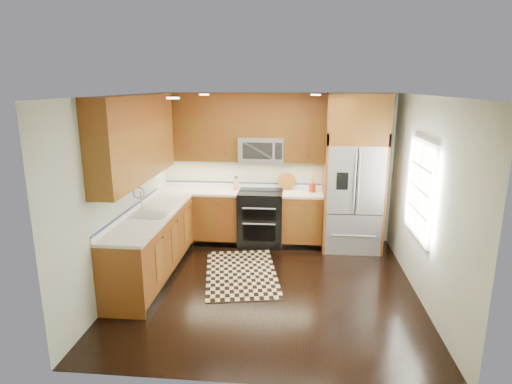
# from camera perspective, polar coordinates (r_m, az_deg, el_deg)

# --- Properties ---
(ground) EXTENTS (4.00, 4.00, 0.00)m
(ground) POSITION_cam_1_polar(r_m,az_deg,el_deg) (6.09, 1.65, -12.54)
(ground) COLOR black
(ground) RESTS_ON ground
(wall_back) EXTENTS (4.00, 0.02, 2.60)m
(wall_back) POSITION_cam_1_polar(r_m,az_deg,el_deg) (7.57, 2.74, 3.23)
(wall_back) COLOR beige
(wall_back) RESTS_ON ground
(wall_left) EXTENTS (0.02, 4.00, 2.60)m
(wall_left) POSITION_cam_1_polar(r_m,az_deg,el_deg) (6.08, -17.41, -0.14)
(wall_left) COLOR beige
(wall_left) RESTS_ON ground
(wall_right) EXTENTS (0.02, 4.00, 2.60)m
(wall_right) POSITION_cam_1_polar(r_m,az_deg,el_deg) (5.85, 21.69, -1.06)
(wall_right) COLOR beige
(wall_right) RESTS_ON ground
(window) EXTENTS (0.04, 1.10, 1.30)m
(window) POSITION_cam_1_polar(r_m,az_deg,el_deg) (6.01, 21.05, 0.37)
(window) COLOR white
(window) RESTS_ON ground
(base_cabinets) EXTENTS (2.85, 3.00, 0.90)m
(base_cabinets) POSITION_cam_1_polar(r_m,az_deg,el_deg) (6.91, -8.10, -5.29)
(base_cabinets) COLOR brown
(base_cabinets) RESTS_ON ground
(countertop) EXTENTS (2.86, 3.01, 0.04)m
(countertop) POSITION_cam_1_polar(r_m,az_deg,el_deg) (6.84, -6.86, -1.31)
(countertop) COLOR silver
(countertop) RESTS_ON base_cabinets
(upper_cabinets) EXTENTS (2.85, 3.00, 1.15)m
(upper_cabinets) POSITION_cam_1_polar(r_m,az_deg,el_deg) (6.72, -7.52, 7.99)
(upper_cabinets) COLOR brown
(upper_cabinets) RESTS_ON ground
(range) EXTENTS (0.76, 0.67, 0.95)m
(range) POSITION_cam_1_polar(r_m,az_deg,el_deg) (7.47, 0.62, -3.48)
(range) COLOR black
(range) RESTS_ON ground
(microwave) EXTENTS (0.76, 0.40, 0.42)m
(microwave) POSITION_cam_1_polar(r_m,az_deg,el_deg) (7.33, 0.73, 5.74)
(microwave) COLOR #B2B2B7
(microwave) RESTS_ON ground
(refrigerator) EXTENTS (0.98, 0.75, 2.60)m
(refrigerator) POSITION_cam_1_polar(r_m,az_deg,el_deg) (7.26, 12.90, 2.44)
(refrigerator) COLOR #B2B2B7
(refrigerator) RESTS_ON ground
(sink_faucet) EXTENTS (0.54, 0.44, 0.37)m
(sink_faucet) POSITION_cam_1_polar(r_m,az_deg,el_deg) (6.27, -14.18, -2.41)
(sink_faucet) COLOR #B2B2B7
(sink_faucet) RESTS_ON countertop
(rug) EXTENTS (1.32, 1.87, 0.01)m
(rug) POSITION_cam_1_polar(r_m,az_deg,el_deg) (6.47, -1.97, -10.76)
(rug) COLOR black
(rug) RESTS_ON ground
(knife_block) EXTENTS (0.10, 0.13, 0.24)m
(knife_block) POSITION_cam_1_polar(r_m,az_deg,el_deg) (7.50, -2.63, 1.09)
(knife_block) COLOR #A88951
(knife_block) RESTS_ON countertop
(utensil_crock) EXTENTS (0.13, 0.13, 0.32)m
(utensil_crock) POSITION_cam_1_polar(r_m,az_deg,el_deg) (7.36, 7.52, 0.83)
(utensil_crock) COLOR #A62C14
(utensil_crock) RESTS_ON countertop
(cutting_board) EXTENTS (0.36, 0.36, 0.02)m
(cutting_board) POSITION_cam_1_polar(r_m,az_deg,el_deg) (7.52, 4.11, 0.41)
(cutting_board) COLOR brown
(cutting_board) RESTS_ON countertop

